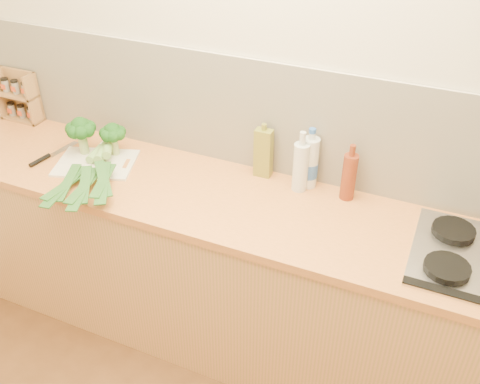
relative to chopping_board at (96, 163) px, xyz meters
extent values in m
plane|color=beige|center=(0.79, 0.30, 0.39)|extent=(3.50, 0.00, 3.50)
cube|color=silver|center=(0.79, 0.29, 0.26)|extent=(3.20, 0.02, 0.54)
cube|color=tan|center=(0.79, 0.00, -0.48)|extent=(3.20, 0.60, 0.86)
cube|color=#D97E40|center=(0.79, 0.00, -0.03)|extent=(3.20, 0.62, 0.04)
cylinder|color=black|center=(1.66, -0.12, 0.02)|extent=(0.17, 0.17, 0.03)
cylinder|color=black|center=(1.66, 0.12, 0.02)|extent=(0.17, 0.17, 0.03)
cube|color=silver|center=(0.00, 0.00, 0.00)|extent=(0.44, 0.38, 0.01)
cylinder|color=#9AB167|center=(-0.10, 0.05, 0.05)|extent=(0.05, 0.05, 0.09)
sphere|color=#10390F|center=(-0.10, 0.05, 0.16)|extent=(0.09, 0.09, 0.09)
sphere|color=#10390F|center=(-0.06, 0.05, 0.14)|extent=(0.07, 0.07, 0.07)
sphere|color=#10390F|center=(-0.08, 0.09, 0.14)|extent=(0.07, 0.07, 0.07)
sphere|color=#10390F|center=(-0.11, 0.09, 0.14)|extent=(0.07, 0.07, 0.07)
sphere|color=#10390F|center=(-0.14, 0.07, 0.14)|extent=(0.07, 0.07, 0.07)
sphere|color=#10390F|center=(-0.14, 0.04, 0.14)|extent=(0.07, 0.07, 0.07)
sphere|color=#10390F|center=(-0.11, 0.01, 0.14)|extent=(0.07, 0.07, 0.07)
sphere|color=#10390F|center=(-0.08, 0.02, 0.14)|extent=(0.07, 0.07, 0.07)
cylinder|color=#9AB167|center=(0.04, 0.11, 0.05)|extent=(0.04, 0.04, 0.08)
sphere|color=#10390F|center=(0.04, 0.11, 0.14)|extent=(0.08, 0.08, 0.08)
sphere|color=#10390F|center=(0.08, 0.11, 0.12)|extent=(0.06, 0.06, 0.06)
sphere|color=#10390F|center=(0.07, 0.14, 0.12)|extent=(0.06, 0.06, 0.06)
sphere|color=#10390F|center=(0.03, 0.14, 0.12)|extent=(0.06, 0.06, 0.06)
sphere|color=#10390F|center=(0.01, 0.12, 0.12)|extent=(0.06, 0.06, 0.06)
sphere|color=#10390F|center=(0.01, 0.09, 0.12)|extent=(0.06, 0.06, 0.06)
sphere|color=#10390F|center=(0.03, 0.07, 0.12)|extent=(0.06, 0.06, 0.06)
sphere|color=#10390F|center=(0.07, 0.08, 0.12)|extent=(0.06, 0.06, 0.06)
cylinder|color=white|center=(-0.04, 0.15, 0.03)|extent=(0.06, 0.11, 0.04)
cylinder|color=#7FB058|center=(-0.02, 0.04, 0.03)|extent=(0.06, 0.13, 0.04)
cube|color=#1F4D1B|center=(0.02, -0.24, 0.03)|extent=(0.05, 0.30, 0.02)
cube|color=#1F4D1B|center=(0.02, -0.26, 0.03)|extent=(0.10, 0.34, 0.01)
cube|color=#1F4D1B|center=(0.02, -0.23, 0.03)|extent=(0.14, 0.28, 0.02)
cylinder|color=white|center=(-0.03, 0.16, 0.05)|extent=(0.08, 0.13, 0.04)
cylinder|color=#7FB058|center=(0.02, 0.04, 0.05)|extent=(0.09, 0.15, 0.04)
cube|color=#1F4D1B|center=(0.12, -0.24, 0.05)|extent=(0.10, 0.30, 0.02)
cube|color=#1F4D1B|center=(0.13, -0.26, 0.05)|extent=(0.17, 0.34, 0.01)
cube|color=#1F4D1B|center=(0.12, -0.23, 0.05)|extent=(0.19, 0.26, 0.02)
cylinder|color=white|center=(-0.01, 0.14, 0.06)|extent=(0.09, 0.11, 0.04)
cylinder|color=#7FB058|center=(0.04, 0.05, 0.06)|extent=(0.10, 0.13, 0.04)
cube|color=#1F4D1B|center=(0.19, -0.19, 0.06)|extent=(0.15, 0.30, 0.02)
cube|color=#1F4D1B|center=(0.20, -0.21, 0.07)|extent=(0.22, 0.32, 0.01)
cube|color=#1F4D1B|center=(0.18, -0.18, 0.07)|extent=(0.22, 0.24, 0.02)
cube|color=silver|center=(-0.24, 0.05, 0.00)|extent=(0.06, 0.18, 0.00)
cylinder|color=black|center=(-0.26, -0.10, 0.01)|extent=(0.04, 0.12, 0.02)
cube|color=#B1864C|center=(-0.66, 0.27, 0.14)|extent=(0.24, 0.01, 0.28)
cube|color=#B1864C|center=(-0.66, 0.23, 0.00)|extent=(0.24, 0.09, 0.01)
cube|color=#B1864C|center=(-0.66, 0.23, 0.15)|extent=(0.24, 0.09, 0.01)
cube|color=#B1864C|center=(-0.78, 0.23, 0.14)|extent=(0.01, 0.09, 0.28)
cube|color=#B1864C|center=(-0.55, 0.23, 0.14)|extent=(0.01, 0.09, 0.28)
cylinder|color=gray|center=(-0.74, 0.23, 0.04)|extent=(0.04, 0.04, 0.07)
cylinder|color=gray|center=(-0.66, 0.23, 0.04)|extent=(0.04, 0.04, 0.07)
cylinder|color=gray|center=(-0.59, 0.23, 0.04)|extent=(0.04, 0.04, 0.07)
cylinder|color=gray|center=(-0.74, 0.23, 0.19)|extent=(0.04, 0.04, 0.07)
cylinder|color=gray|center=(-0.66, 0.23, 0.19)|extent=(0.04, 0.04, 0.07)
cylinder|color=gray|center=(-0.59, 0.23, 0.19)|extent=(0.04, 0.04, 0.07)
cube|color=olive|center=(0.78, 0.24, 0.11)|extent=(0.08, 0.05, 0.24)
cylinder|color=olive|center=(0.78, 0.24, 0.25)|extent=(0.02, 0.02, 0.03)
cylinder|color=silver|center=(0.98, 0.19, 0.11)|extent=(0.07, 0.07, 0.23)
cylinder|color=silver|center=(0.98, 0.19, 0.26)|extent=(0.03, 0.03, 0.06)
cylinder|color=maroon|center=(1.19, 0.21, 0.10)|extent=(0.06, 0.06, 0.22)
cylinder|color=maroon|center=(1.19, 0.21, 0.24)|extent=(0.03, 0.03, 0.05)
cylinder|color=silver|center=(1.01, 0.24, 0.11)|extent=(0.08, 0.08, 0.24)
cylinder|color=silver|center=(1.01, 0.24, 0.25)|extent=(0.03, 0.03, 0.03)
cylinder|color=#305EB6|center=(1.01, 0.24, 0.08)|extent=(0.08, 0.08, 0.07)
camera|label=1|loc=(1.54, -1.76, 1.37)|focal=40.00mm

